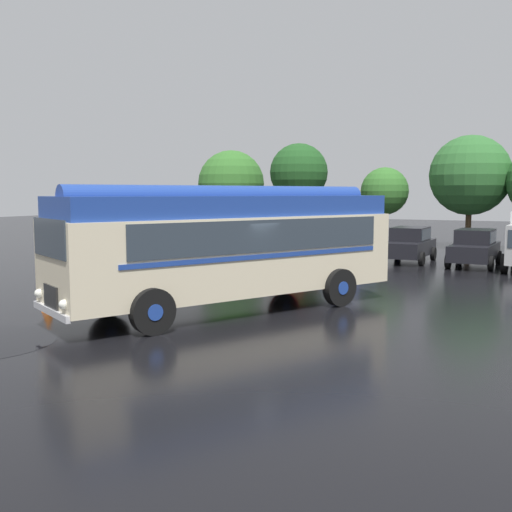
{
  "coord_description": "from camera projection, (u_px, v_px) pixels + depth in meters",
  "views": [
    {
      "loc": [
        7.76,
        -14.91,
        3.29
      ],
      "look_at": [
        -0.21,
        1.11,
        1.4
      ],
      "focal_mm": 42.0,
      "sensor_mm": 36.0,
      "label": 1
    }
  ],
  "objects": [
    {
      "name": "vintage_bus",
      "position": [
        232.0,
        243.0,
        16.59
      ],
      "size": [
        6.81,
        10.08,
        3.49
      ],
      "color": "beige",
      "rests_on": "ground"
    },
    {
      "name": "tree_far_left",
      "position": [
        233.0,
        184.0,
        41.4
      ],
      "size": [
        4.58,
        4.58,
        6.22
      ],
      "color": "#4C3823",
      "rests_on": "ground"
    },
    {
      "name": "car_near_left",
      "position": [
        300.0,
        240.0,
        31.2
      ],
      "size": [
        2.27,
        4.35,
        1.66
      ],
      "color": "maroon",
      "rests_on": "ground"
    },
    {
      "name": "car_mid_right",
      "position": [
        410.0,
        244.0,
        28.58
      ],
      "size": [
        2.03,
        4.23,
        1.66
      ],
      "color": "black",
      "rests_on": "ground"
    },
    {
      "name": "car_far_right",
      "position": [
        475.0,
        247.0,
        26.9
      ],
      "size": [
        2.09,
        4.26,
        1.66
      ],
      "color": "black",
      "rests_on": "ground"
    },
    {
      "name": "ground_plane",
      "position": [
        245.0,
        309.0,
        17.05
      ],
      "size": [
        120.0,
        120.0,
        0.0
      ],
      "primitive_type": "plane",
      "color": "black"
    },
    {
      "name": "tree_right_of_centre",
      "position": [
        471.0,
        175.0,
        34.77
      ],
      "size": [
        4.65,
        4.65,
        6.64
      ],
      "color": "#4C3823",
      "rests_on": "ground"
    },
    {
      "name": "traffic_cone",
      "position": [
        48.0,
        302.0,
        16.65
      ],
      "size": [
        0.36,
        0.36,
        0.55
      ],
      "primitive_type": "cone",
      "color": "orange",
      "rests_on": "ground"
    },
    {
      "name": "car_mid_left",
      "position": [
        354.0,
        241.0,
        30.23
      ],
      "size": [
        2.36,
        4.38,
        1.66
      ],
      "color": "navy",
      "rests_on": "ground"
    },
    {
      "name": "tree_centre",
      "position": [
        384.0,
        192.0,
        36.49
      ],
      "size": [
        2.89,
        2.89,
        4.84
      ],
      "color": "#4C3823",
      "rests_on": "ground"
    },
    {
      "name": "tree_left_of_centre",
      "position": [
        298.0,
        174.0,
        38.67
      ],
      "size": [
        3.75,
        3.75,
        6.48
      ],
      "color": "#4C3823",
      "rests_on": "ground"
    }
  ]
}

